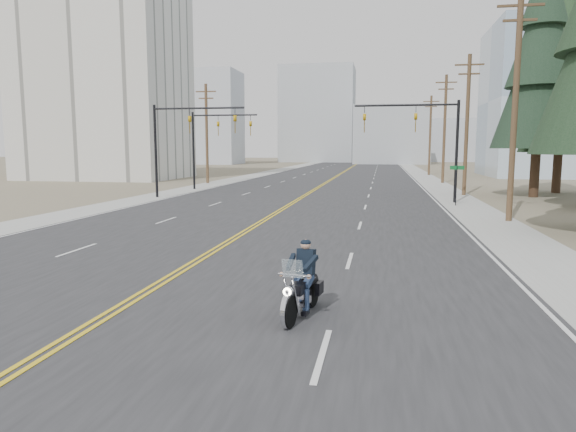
# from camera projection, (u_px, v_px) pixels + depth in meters

# --- Properties ---
(road) EXTENTS (20.00, 200.00, 0.01)m
(road) POSITION_uv_depth(u_px,v_px,m) (340.00, 174.00, 74.58)
(road) COLOR #303033
(road) RESTS_ON ground
(sidewalk_left) EXTENTS (3.00, 200.00, 0.01)m
(sidewalk_left) POSITION_uv_depth(u_px,v_px,m) (263.00, 174.00, 76.63)
(sidewalk_left) COLOR #A5A5A0
(sidewalk_left) RESTS_ON ground
(sidewalk_right) EXTENTS (3.00, 200.00, 0.01)m
(sidewalk_right) POSITION_uv_depth(u_px,v_px,m) (421.00, 175.00, 72.52)
(sidewalk_right) COLOR #A5A5A0
(sidewalk_right) RESTS_ON ground
(traffic_mast_left) EXTENTS (7.10, 0.26, 7.00)m
(traffic_mast_left) POSITION_uv_depth(u_px,v_px,m) (180.00, 132.00, 38.47)
(traffic_mast_left) COLOR black
(traffic_mast_left) RESTS_ON ground
(traffic_mast_right) EXTENTS (7.10, 0.26, 7.00)m
(traffic_mast_right) POSITION_uv_depth(u_px,v_px,m) (427.00, 131.00, 35.27)
(traffic_mast_right) COLOR black
(traffic_mast_right) RESTS_ON ground
(traffic_mast_far) EXTENTS (6.10, 0.26, 7.00)m
(traffic_mast_far) POSITION_uv_depth(u_px,v_px,m) (211.00, 136.00, 46.34)
(traffic_mast_far) COLOR black
(traffic_mast_far) RESTS_ON ground
(street_sign) EXTENTS (0.90, 0.06, 2.62)m
(street_sign) POSITION_uv_depth(u_px,v_px,m) (457.00, 178.00, 33.40)
(street_sign) COLOR black
(street_sign) RESTS_ON ground
(utility_pole_b) EXTENTS (2.20, 0.30, 11.50)m
(utility_pole_b) POSITION_uv_depth(u_px,v_px,m) (515.00, 103.00, 25.73)
(utility_pole_b) COLOR brown
(utility_pole_b) RESTS_ON ground
(utility_pole_c) EXTENTS (2.20, 0.30, 11.00)m
(utility_pole_c) POSITION_uv_depth(u_px,v_px,m) (467.00, 123.00, 40.39)
(utility_pole_c) COLOR brown
(utility_pole_c) RESTS_ON ground
(utility_pole_d) EXTENTS (2.20, 0.30, 11.50)m
(utility_pole_d) POSITION_uv_depth(u_px,v_px,m) (445.00, 127.00, 54.98)
(utility_pole_d) COLOR brown
(utility_pole_d) RESTS_ON ground
(utility_pole_e) EXTENTS (2.20, 0.30, 11.00)m
(utility_pole_e) POSITION_uv_depth(u_px,v_px,m) (430.00, 134.00, 71.60)
(utility_pole_e) COLOR brown
(utility_pole_e) RESTS_ON ground
(utility_pole_left) EXTENTS (2.20, 0.30, 10.50)m
(utility_pole_left) POSITION_uv_depth(u_px,v_px,m) (207.00, 132.00, 54.63)
(utility_pole_left) COLOR brown
(utility_pole_left) RESTS_ON ground
(apartment_block) EXTENTS (18.00, 14.00, 30.00)m
(apartment_block) POSITION_uv_depth(u_px,v_px,m) (104.00, 56.00, 62.98)
(apartment_block) COLOR silver
(apartment_block) RESTS_ON ground
(haze_bldg_a) EXTENTS (14.00, 12.00, 22.00)m
(haze_bldg_a) POSITION_uv_depth(u_px,v_px,m) (210.00, 118.00, 123.27)
(haze_bldg_a) COLOR #B7BCC6
(haze_bldg_a) RESTS_ON ground
(haze_bldg_b) EXTENTS (18.00, 14.00, 14.00)m
(haze_bldg_b) POSITION_uv_depth(u_px,v_px,m) (391.00, 135.00, 125.87)
(haze_bldg_b) COLOR #ADB2B7
(haze_bldg_b) RESTS_ON ground
(haze_bldg_c) EXTENTS (16.00, 12.00, 18.00)m
(haze_bldg_c) POSITION_uv_depth(u_px,v_px,m) (551.00, 123.00, 105.27)
(haze_bldg_c) COLOR #B7BCC6
(haze_bldg_c) RESTS_ON ground
(haze_bldg_d) EXTENTS (20.00, 15.00, 26.00)m
(haze_bldg_d) POSITION_uv_depth(u_px,v_px,m) (318.00, 115.00, 143.28)
(haze_bldg_d) COLOR #ADB2B7
(haze_bldg_d) RESTS_ON ground
(haze_bldg_e) EXTENTS (14.00, 14.00, 12.00)m
(haze_bldg_e) POSITION_uv_depth(u_px,v_px,m) (450.00, 141.00, 147.35)
(haze_bldg_e) COLOR #B7BCC6
(haze_bldg_e) RESTS_ON ground
(haze_bldg_f) EXTENTS (12.00, 12.00, 16.00)m
(haze_bldg_f) POSITION_uv_depth(u_px,v_px,m) (176.00, 133.00, 140.96)
(haze_bldg_f) COLOR #ADB2B7
(haze_bldg_f) RESTS_ON ground
(motorcyclist) EXTENTS (1.31, 2.32, 1.71)m
(motorcyclist) POSITION_uv_depth(u_px,v_px,m) (301.00, 280.00, 11.37)
(motorcyclist) COLOR black
(motorcyclist) RESTS_ON ground
(conifer_tall) EXTENTS (6.73, 6.73, 18.71)m
(conifer_tall) POSITION_uv_depth(u_px,v_px,m) (542.00, 54.00, 38.31)
(conifer_tall) COLOR #382619
(conifer_tall) RESTS_ON ground
(conifer_far) EXTENTS (6.40, 6.40, 17.15)m
(conifer_far) POSITION_uv_depth(u_px,v_px,m) (564.00, 74.00, 42.11)
(conifer_far) COLOR #382619
(conifer_far) RESTS_ON ground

